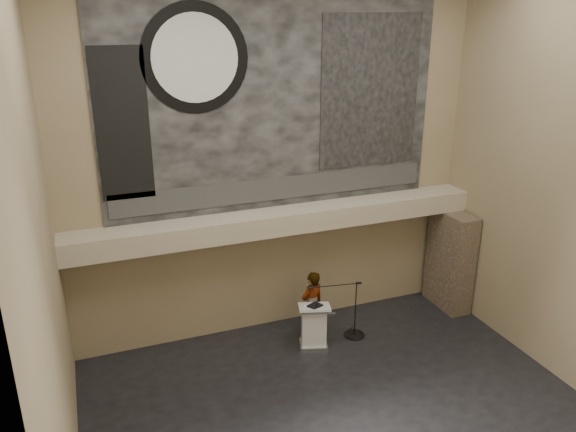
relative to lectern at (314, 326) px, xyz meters
name	(u,v)px	position (x,y,z in m)	size (l,w,h in m)	color
floor	(345,418)	(-0.42, -2.59, -0.55)	(10.00, 10.00, 0.00)	black
wall_back	(276,163)	(-0.42, 1.41, 3.70)	(10.00, 0.02, 8.50)	#887656
wall_front	(520,336)	(-0.42, -6.59, 3.70)	(10.00, 0.02, 8.50)	#887656
wall_left	(43,262)	(-5.42, -2.59, 3.70)	(0.02, 8.00, 8.50)	#887656
wall_right	(573,188)	(4.58, -2.59, 3.70)	(0.02, 8.00, 8.50)	#887656
soffit	(282,220)	(-0.42, 1.01, 2.40)	(10.00, 0.80, 0.50)	tan
sprinkler_left	(217,241)	(-2.02, 0.96, 2.12)	(0.04, 0.04, 0.06)	#B2893D
sprinkler_right	(354,222)	(1.48, 0.96, 2.12)	(0.04, 0.04, 0.06)	#B2893D
banner	(276,102)	(-0.42, 1.38, 5.15)	(8.00, 0.05, 5.00)	black
banner_text_strip	(277,188)	(-0.42, 1.34, 3.10)	(7.76, 0.02, 0.55)	#2E2E2E
banner_clock_rim	(195,58)	(-2.22, 1.34, 6.15)	(2.30, 2.30, 0.02)	black
banner_clock_face	(195,58)	(-2.22, 1.32, 6.15)	(1.84, 1.84, 0.02)	silver
banner_building_print	(370,92)	(1.98, 1.34, 5.25)	(2.60, 0.02, 3.60)	black
banner_brick_print	(123,125)	(-3.82, 1.34, 4.85)	(1.10, 0.02, 3.20)	black
stone_pier	(450,260)	(4.23, 0.56, 0.80)	(0.60, 1.40, 2.70)	#443629
lectern	(314,326)	(0.00, 0.00, 0.00)	(0.86, 0.72, 1.14)	silver
binder	(315,306)	(0.00, -0.05, 0.56)	(0.32, 0.26, 0.04)	black
papers	(310,307)	(-0.13, -0.05, 0.55)	(0.19, 0.26, 0.01)	white
speaker_person	(312,305)	(0.13, 0.42, 0.33)	(0.64, 0.42, 1.76)	silver
mic_stand	(353,328)	(1.10, 0.07, -0.33)	(1.44, 0.52, 1.49)	black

